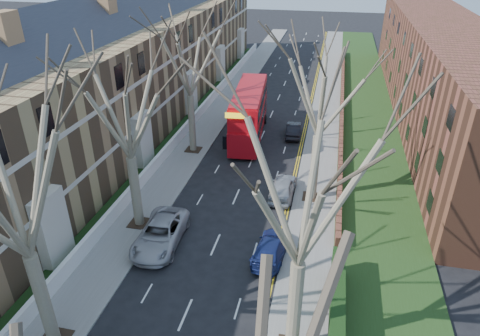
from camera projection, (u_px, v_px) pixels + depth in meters
The scene contains 16 objects.
pavement_left at pixel (220, 110), 49.45m from camera, with size 3.00×102.00×0.12m, color slate.
pavement_right at pixel (325, 118), 47.17m from camera, with size 3.00×102.00×0.12m, color slate.
terrace_left at pixel (122, 79), 41.43m from camera, with size 9.70×78.00×13.60m.
flats_right at pixel (439, 70), 46.11m from camera, with size 13.97×54.00×10.00m.
front_wall_left at pixel (184, 131), 42.61m from camera, with size 0.30×78.00×1.00m.
grass_verge_right at pixel (368, 120), 46.27m from camera, with size 6.00×102.00×0.06m.
tree_left_mid at pixel (5, 171), 16.50m from camera, with size 10.50×10.50×14.71m.
tree_left_far at pixel (123, 97), 25.26m from camera, with size 10.15×10.15×14.22m.
tree_left_dist at pixel (188, 47), 35.44m from camera, with size 10.50×10.50×14.71m.
tree_right_mid at pixel (305, 177), 16.06m from camera, with size 10.50×10.50×14.71m.
tree_right_far at pixel (323, 80), 28.26m from camera, with size 10.15×10.15×14.22m.
double_decker_bus at pixel (249, 114), 41.77m from camera, with size 3.65×11.71×4.80m.
car_left_far at pixel (160, 234), 27.41m from camera, with size 2.59×5.63×1.56m, color #A8A6AC.
car_right_near at pixel (272, 248), 26.39m from camera, with size 1.81×4.46×1.29m, color navy.
car_right_mid at pixel (283, 187), 32.60m from camera, with size 1.77×4.41×1.50m, color #A0A3A9.
car_right_far at pixel (293, 130), 42.72m from camera, with size 1.40×4.03×1.33m, color black.
Camera 1 is at (6.31, -6.19, 17.45)m, focal length 32.00 mm.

